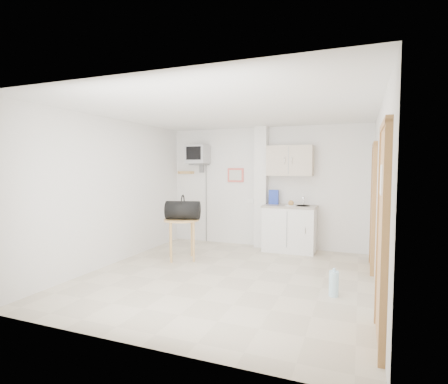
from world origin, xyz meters
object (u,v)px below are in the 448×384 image
at_px(crt_television, 198,155).
at_px(water_bottle, 334,284).
at_px(round_table, 182,224).
at_px(duffel_bag, 183,210).

relative_size(crt_television, water_bottle, 5.83).
height_order(round_table, water_bottle, round_table).
distance_m(duffel_bag, water_bottle, 2.90).
bearing_deg(crt_television, duffel_bag, -75.19).
bearing_deg(duffel_bag, crt_television, 88.65).
relative_size(crt_television, duffel_bag, 3.23).
bearing_deg(water_bottle, round_table, 161.45).
xyz_separation_m(duffel_bag, water_bottle, (2.66, -0.88, -0.74)).
bearing_deg(crt_television, water_bottle, -36.97).
bearing_deg(duffel_bag, round_table, 131.13).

